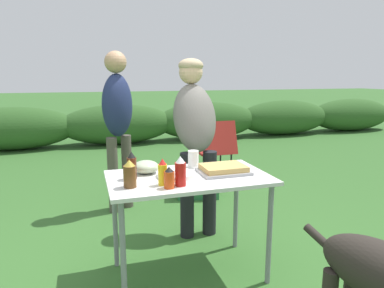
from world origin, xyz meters
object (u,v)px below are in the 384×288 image
Objects in this scene: standing_person_in_olive_jacket at (118,116)px; ketchup_bottle at (180,172)px; standing_person_in_dark_puffer at (195,127)px; cooler_box at (197,182)px; paper_cup_stack at (193,159)px; food_tray at (223,169)px; bbq_sauce_bottle at (132,166)px; hot_sauce_bottle at (169,178)px; mixing_bowl at (146,167)px; folding_table at (189,187)px; beer_bottle at (130,174)px; plate_stack at (176,175)px; mustard_bottle at (163,173)px; camp_chair_green_behind_table at (215,146)px.

ketchup_bottle is at bearing -114.83° from standing_person_in_olive_jacket.
standing_person_in_dark_puffer reaches higher than cooler_box.
paper_cup_stack is at bearing -102.89° from standing_person_in_olive_jacket.
bbq_sauce_bottle reaches higher than food_tray.
paper_cup_stack is 0.51m from hot_sauce_bottle.
folding_table is at bearing -31.46° from mixing_bowl.
beer_bottle reaches higher than paper_cup_stack.
paper_cup_stack is 0.68× the size of bbq_sauce_bottle.
mixing_bowl reaches higher than plate_stack.
beer_bottle is 0.24m from hot_sauce_bottle.
plate_stack is 0.16× the size of standing_person_in_dark_puffer.
ketchup_bottle is (0.10, -0.05, 0.01)m from mustard_bottle.
mustard_bottle is at bearing 109.11° from hot_sauce_bottle.
folding_table is at bearing 48.13° from hot_sauce_bottle.
standing_person_in_dark_puffer is at bearing -117.19° from camp_chair_green_behind_table.
food_tray is 0.22× the size of standing_person_in_dark_puffer.
food_tray is at bearing 91.98° from cooler_box.
standing_person_in_dark_puffer is 1.89× the size of camp_chair_green_behind_table.
mustard_bottle is (0.05, -0.30, 0.04)m from mixing_bowl.
bbq_sauce_bottle is at bearing 78.09° from beer_bottle.
hot_sauce_bottle is at bearing -131.87° from folding_table.
mixing_bowl is (-0.18, 0.15, 0.03)m from plate_stack.
camp_chair_green_behind_table is at bearing 70.02° from food_tray.
cooler_box is (-0.44, -0.55, -0.30)m from camp_chair_green_behind_table.
beer_bottle reaches higher than camp_chair_green_behind_table.
bbq_sauce_bottle is at bearing 131.43° from mustard_bottle.
ketchup_bottle reaches higher than beer_bottle.
camp_chair_green_behind_table is 1.53× the size of cooler_box.
folding_table is at bearing -109.47° from standing_person_in_olive_jacket.
mustard_bottle is at bearing -129.47° from plate_stack.
food_tray is 0.21× the size of standing_person_in_olive_jacket.
mixing_bowl is (-0.27, 0.16, 0.12)m from folding_table.
food_tray is 0.64m from bbq_sauce_bottle.
food_tray is at bearing -0.03° from folding_table.
food_tray is at bearing -90.00° from standing_person_in_dark_puffer.
paper_cup_stack is 1.29m from standing_person_in_olive_jacket.
mixing_bowl is 0.38m from ketchup_bottle.
mixing_bowl is 0.17m from bbq_sauce_bottle.
paper_cup_stack reaches higher than food_tray.
plate_stack is at bearing 22.24° from beer_bottle.
folding_table is 0.27m from paper_cup_stack.
standing_person_in_dark_puffer reaches higher than bbq_sauce_bottle.
camp_chair_green_behind_table is at bearing 61.14° from mustard_bottle.
folding_table is 2.35m from camp_chair_green_behind_table.
bbq_sauce_bottle is 0.23× the size of camp_chair_green_behind_table.
folding_table is 6.41× the size of mustard_bottle.
food_tray is at bearing -52.96° from paper_cup_stack.
ketchup_bottle is (0.16, -0.35, 0.05)m from mixing_bowl.
bbq_sauce_bottle is 1.37m from standing_person_in_olive_jacket.
standing_person_in_olive_jacket is at bearing 22.60° from cooler_box.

